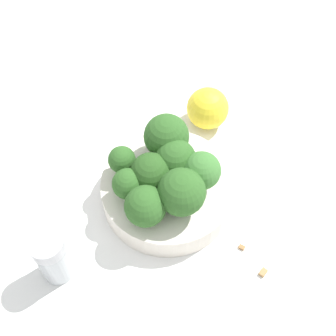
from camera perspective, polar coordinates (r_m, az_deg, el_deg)
ground_plane at (r=0.60m, az=-0.00°, el=-3.63°), size 3.00×3.00×0.00m
bowl at (r=0.58m, az=-0.00°, el=-2.74°), size 0.16×0.16×0.04m
broccoli_floret_0 at (r=0.52m, az=1.65°, el=-3.00°), size 0.06×0.06×0.06m
broccoli_floret_1 at (r=0.54m, az=-2.11°, el=-0.64°), size 0.05×0.05×0.05m
broccoli_floret_2 at (r=0.55m, az=0.93°, el=1.01°), size 0.05×0.05×0.06m
broccoli_floret_3 at (r=0.54m, az=4.11°, el=-0.43°), size 0.05×0.05×0.06m
broccoli_floret_4 at (r=0.56m, az=-0.19°, el=3.83°), size 0.06×0.06×0.06m
broccoli_floret_5 at (r=0.54m, az=-4.92°, el=-1.99°), size 0.04×0.04×0.04m
broccoli_floret_6 at (r=0.52m, az=-2.77°, el=-4.73°), size 0.05×0.05×0.05m
broccoli_floret_7 at (r=0.56m, az=-5.63°, el=0.90°), size 0.03×0.03×0.04m
pepper_shaker at (r=0.53m, az=-13.90°, el=-10.50°), size 0.04×0.04×0.08m
lemon_wedge at (r=0.65m, az=4.86°, el=7.25°), size 0.06×0.06×0.06m
almond_crumb_0 at (r=0.56m, az=11.57°, el=-12.27°), size 0.01×0.01×0.01m
almond_crumb_1 at (r=0.57m, az=9.00°, el=-9.46°), size 0.01×0.01×0.01m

